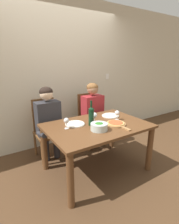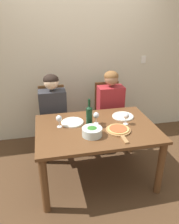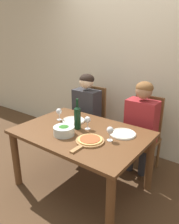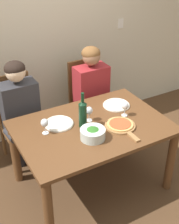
% 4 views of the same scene
% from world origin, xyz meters
% --- Properties ---
extents(ground_plane, '(40.00, 40.00, 0.00)m').
position_xyz_m(ground_plane, '(0.00, 0.00, 0.00)').
color(ground_plane, '#4C331E').
extents(back_wall, '(10.00, 0.06, 2.70)m').
position_xyz_m(back_wall, '(0.00, 1.22, 1.35)').
color(back_wall, beige).
rests_on(back_wall, ground).
extents(dining_table, '(1.42, 0.98, 0.73)m').
position_xyz_m(dining_table, '(0.00, 0.00, 0.61)').
color(dining_table, brown).
rests_on(dining_table, ground).
extents(chair_left, '(0.42, 0.42, 0.99)m').
position_xyz_m(chair_left, '(-0.47, 0.81, 0.51)').
color(chair_left, brown).
rests_on(chair_left, ground).
extents(chair_right, '(0.42, 0.42, 0.99)m').
position_xyz_m(chair_right, '(0.39, 0.81, 0.51)').
color(chair_right, brown).
rests_on(chair_right, ground).
extents(person_woman, '(0.47, 0.51, 1.21)m').
position_xyz_m(person_woman, '(-0.47, 0.69, 0.73)').
color(person_woman, '#28282D').
rests_on(person_woman, ground).
extents(person_man, '(0.47, 0.51, 1.21)m').
position_xyz_m(person_man, '(0.39, 0.69, 0.73)').
color(person_man, '#28282D').
rests_on(person_man, ground).
extents(wine_bottle, '(0.08, 0.08, 0.35)m').
position_xyz_m(wine_bottle, '(-0.08, 0.03, 0.87)').
color(wine_bottle, black).
rests_on(wine_bottle, dining_table).
extents(broccoli_bowl, '(0.22, 0.22, 0.10)m').
position_xyz_m(broccoli_bowl, '(-0.09, -0.18, 0.77)').
color(broccoli_bowl, silver).
rests_on(broccoli_bowl, dining_table).
extents(dinner_plate_left, '(0.28, 0.28, 0.02)m').
position_xyz_m(dinner_plate_left, '(-0.26, 0.17, 0.73)').
color(dinner_plate_left, silver).
rests_on(dinner_plate_left, dining_table).
extents(dinner_plate_right, '(0.28, 0.28, 0.02)m').
position_xyz_m(dinner_plate_right, '(0.41, 0.20, 0.73)').
color(dinner_plate_right, silver).
rests_on(dinner_plate_right, dining_table).
extents(pizza_on_board, '(0.29, 0.43, 0.04)m').
position_xyz_m(pizza_on_board, '(0.22, -0.15, 0.74)').
color(pizza_on_board, '#9E7042').
rests_on(pizza_on_board, dining_table).
extents(wine_glass_left, '(0.07, 0.07, 0.15)m').
position_xyz_m(wine_glass_left, '(-0.43, 0.10, 0.83)').
color(wine_glass_left, silver).
rests_on(wine_glass_left, dining_table).
extents(wine_glass_right, '(0.07, 0.07, 0.15)m').
position_xyz_m(wine_glass_right, '(0.37, 0.00, 0.83)').
color(wine_glass_right, silver).
rests_on(wine_glass_right, dining_table).
extents(wine_glass_centre, '(0.07, 0.07, 0.15)m').
position_xyz_m(wine_glass_centre, '(0.02, 0.09, 0.83)').
color(wine_glass_centre, silver).
rests_on(wine_glass_centre, dining_table).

